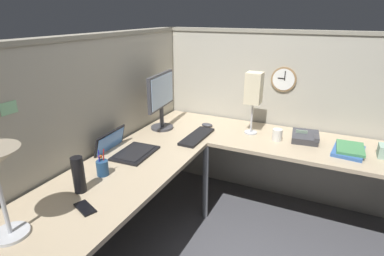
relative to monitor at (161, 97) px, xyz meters
The scene contains 17 objects.
ground_plane 1.24m from the monitor, 112.88° to the right, with size 6.80×6.80×0.00m, color #47474C.
cubicle_wall_back 0.71m from the monitor, 159.90° to the left, with size 2.57×0.12×1.58m.
cubicle_wall_right 1.11m from the monitor, 56.36° to the right, with size 0.12×2.37×1.58m.
desk 0.89m from the monitor, 121.19° to the right, with size 2.35×2.15×0.73m.
monitor is the anchor object (origin of this frame).
laptop 0.62m from the monitor, behind, with size 0.36×0.40×0.22m.
keyboard 0.48m from the monitor, 100.44° to the right, with size 0.43×0.14×0.02m, color black.
computer_mouse 0.49m from the monitor, 58.68° to the right, with size 0.06×0.10×0.03m, color #38383D.
pen_cup 0.94m from the monitor, behind, with size 0.08×0.08×0.18m.
cell_phone 1.29m from the monitor, 168.54° to the right, with size 0.07×0.14×0.01m, color black.
thermos_flask 1.13m from the monitor, behind, with size 0.07×0.07×0.22m, color black.
office_phone 1.26m from the monitor, 79.12° to the right, with size 0.21×0.23×0.11m.
book_stack 1.56m from the monitor, 84.14° to the right, with size 0.30×0.24×0.04m.
desk_lamp_paper 0.80m from the monitor, 72.83° to the right, with size 0.13×0.13×0.53m.
coffee_mug 1.04m from the monitor, 80.48° to the right, with size 0.08×0.08×0.10m, color silver.
wall_clock 1.10m from the monitor, 59.81° to the right, with size 0.04×0.22×0.22m.
pinned_note_leftmost 1.29m from the monitor, behind, with size 0.09×0.00×0.07m, color #8CCC99.
Camera 1 is at (-1.97, -0.73, 1.72)m, focal length 28.75 mm.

